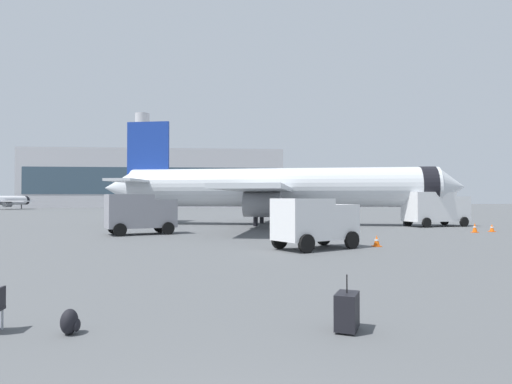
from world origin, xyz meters
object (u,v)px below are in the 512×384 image
object	(u,v)px
cargo_van	(315,221)
traveller_backpack	(70,322)
fuel_truck	(435,207)
rolling_suitcase	(347,311)
airplane_at_gate	(277,188)
safety_cone_near	(475,228)
safety_cone_mid	(377,241)
safety_cone_far	(492,228)
service_truck	(140,212)

from	to	relation	value
cargo_van	traveller_backpack	xyz separation A→B (m)	(-7.72, -13.40, -1.22)
fuel_truck	rolling_suitcase	xyz separation A→B (m)	(-17.59, -30.60, -1.38)
airplane_at_gate	safety_cone_near	xyz separation A→B (m)	(13.82, -10.88, -3.29)
rolling_suitcase	safety_cone_near	bearing A→B (deg)	53.92
airplane_at_gate	safety_cone_near	bearing A→B (deg)	-38.22
safety_cone_near	safety_cone_mid	xyz separation A→B (m)	(-10.98, -8.79, -0.07)
cargo_van	traveller_backpack	distance (m)	15.51
cargo_van	safety_cone_near	xyz separation A→B (m)	(14.56, 9.63, -1.08)
safety_cone_mid	safety_cone_far	xyz separation A→B (m)	(12.74, 9.38, 0.00)
safety_cone_mid	safety_cone_far	world-z (taller)	safety_cone_far
safety_cone_mid	rolling_suitcase	xyz separation A→B (m)	(-5.99, -14.49, 0.09)
cargo_van	rolling_suitcase	xyz separation A→B (m)	(-2.40, -13.65, -1.06)
safety_cone_near	safety_cone_mid	world-z (taller)	safety_cone_near
airplane_at_gate	service_truck	size ratio (longest dim) A/B	6.73
cargo_van	rolling_suitcase	distance (m)	13.90
safety_cone_near	rolling_suitcase	distance (m)	28.80
rolling_suitcase	airplane_at_gate	bearing A→B (deg)	84.74
fuel_truck	rolling_suitcase	size ratio (longest dim) A/B	5.81
service_truck	traveller_backpack	xyz separation A→B (m)	(2.89, -23.43, -1.37)
airplane_at_gate	fuel_truck	size ratio (longest dim) A/B	5.56
service_truck	cargo_van	size ratio (longest dim) A/B	1.10
traveller_backpack	rolling_suitcase	bearing A→B (deg)	-2.69
safety_cone_near	rolling_suitcase	world-z (taller)	rolling_suitcase
service_truck	safety_cone_mid	world-z (taller)	service_truck
airplane_at_gate	safety_cone_far	world-z (taller)	airplane_at_gate
safety_cone_far	traveller_backpack	xyz separation A→B (m)	(-24.05, -23.63, -0.07)
fuel_truck	rolling_suitcase	bearing A→B (deg)	-119.90
cargo_van	safety_cone_mid	distance (m)	3.86
cargo_van	safety_cone_near	bearing A→B (deg)	33.48
airplane_at_gate	fuel_truck	xyz separation A→B (m)	(14.45, -3.57, -1.88)
safety_cone_far	airplane_at_gate	bearing A→B (deg)	146.58
safety_cone_near	rolling_suitcase	xyz separation A→B (m)	(-16.96, -23.28, 0.02)
fuel_truck	traveller_backpack	size ratio (longest dim) A/B	13.32
traveller_backpack	safety_cone_far	bearing A→B (deg)	44.49
airplane_at_gate	cargo_van	size ratio (longest dim) A/B	7.38
cargo_van	safety_cone_mid	world-z (taller)	cargo_van
fuel_truck	safety_cone_far	world-z (taller)	fuel_truck
airplane_at_gate	cargo_van	world-z (taller)	airplane_at_gate
airplane_at_gate	traveller_backpack	bearing A→B (deg)	-104.02
rolling_suitcase	fuel_truck	bearing A→B (deg)	60.10
cargo_van	safety_cone_far	xyz separation A→B (m)	(16.33, 10.23, -1.15)
rolling_suitcase	traveller_backpack	distance (m)	5.33
rolling_suitcase	traveller_backpack	xyz separation A→B (m)	(-5.32, 0.25, -0.16)
safety_cone_far	traveller_backpack	distance (m)	33.72
airplane_at_gate	rolling_suitcase	world-z (taller)	airplane_at_gate
airplane_at_gate	rolling_suitcase	size ratio (longest dim) A/B	32.29
fuel_truck	safety_cone_mid	bearing A→B (deg)	-125.78
cargo_van	safety_cone_far	world-z (taller)	cargo_van
cargo_van	rolling_suitcase	bearing A→B (deg)	-99.98
fuel_truck	safety_cone_far	size ratio (longest dim) A/B	10.42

